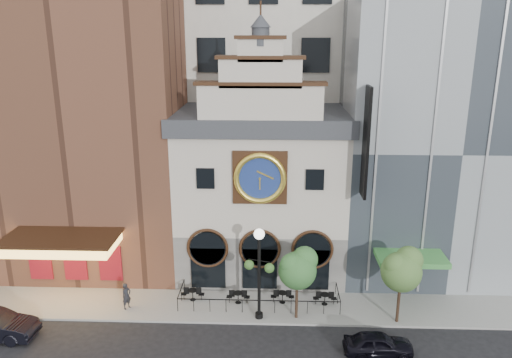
{
  "coord_description": "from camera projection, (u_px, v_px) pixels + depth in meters",
  "views": [
    {
      "loc": [
        0.9,
        -27.47,
        17.85
      ],
      "look_at": [
        -0.34,
        6.0,
        7.83
      ],
      "focal_mm": 35.0,
      "sensor_mm": 36.0,
      "label": 1
    }
  ],
  "objects": [
    {
      "name": "pedestrian",
      "position": [
        127.0,
        296.0,
        32.82
      ],
      "size": [
        0.74,
        0.78,
        1.8
      ],
      "primitive_type": "imported",
      "rotation": [
        0.0,
        0.0,
        0.93
      ],
      "color": "black",
      "rests_on": "sidewalk"
    },
    {
      "name": "retail_building",
      "position": [
        434.0,
        136.0,
        37.64
      ],
      "size": [
        14.0,
        14.4,
        20.0
      ],
      "color": "gray",
      "rests_on": "ground"
    },
    {
      "name": "bistro_0",
      "position": [
        193.0,
        294.0,
        33.95
      ],
      "size": [
        1.58,
        0.68,
        0.9
      ],
      "color": "black",
      "rests_on": "sidewalk"
    },
    {
      "name": "car_right",
      "position": [
        378.0,
        344.0,
        28.44
      ],
      "size": [
        4.0,
        1.7,
        1.35
      ],
      "primitive_type": "imported",
      "rotation": [
        0.0,
        0.0,
        1.6
      ],
      "color": "black",
      "rests_on": "ground"
    },
    {
      "name": "bistro_3",
      "position": [
        325.0,
        298.0,
        33.41
      ],
      "size": [
        1.58,
        0.68,
        0.9
      ],
      "color": "black",
      "rests_on": "sidewalk"
    },
    {
      "name": "theater_building",
      "position": [
        91.0,
        102.0,
        37.83
      ],
      "size": [
        14.0,
        15.6,
        25.0
      ],
      "color": "brown",
      "rests_on": "ground"
    },
    {
      "name": "clock_building",
      "position": [
        261.0,
        187.0,
        37.02
      ],
      "size": [
        12.6,
        8.78,
        18.65
      ],
      "color": "#605E5B",
      "rests_on": "ground"
    },
    {
      "name": "cafe_railing",
      "position": [
        259.0,
        296.0,
        33.67
      ],
      "size": [
        10.6,
        2.6,
        0.9
      ],
      "primitive_type": null,
      "color": "black",
      "rests_on": "sidewalk"
    },
    {
      "name": "sidewalk",
      "position": [
        259.0,
        303.0,
        33.82
      ],
      "size": [
        44.0,
        5.0,
        0.15
      ],
      "primitive_type": "cube",
      "color": "gray",
      "rests_on": "ground"
    },
    {
      "name": "tree_left",
      "position": [
        298.0,
        268.0,
        31.05
      ],
      "size": [
        2.49,
        2.39,
        4.79
      ],
      "color": "#382619",
      "rests_on": "sidewalk"
    },
    {
      "name": "ground",
      "position": [
        258.0,
        325.0,
        31.44
      ],
      "size": [
        120.0,
        120.0,
        0.0
      ],
      "primitive_type": "plane",
      "color": "black",
      "rests_on": "ground"
    },
    {
      "name": "tree_right",
      "position": [
        402.0,
        269.0,
        30.56
      ],
      "size": [
        2.6,
        2.5,
        5.0
      ],
      "color": "#382619",
      "rests_on": "sidewalk"
    },
    {
      "name": "bistro_2",
      "position": [
        282.0,
        296.0,
        33.63
      ],
      "size": [
        1.58,
        0.68,
        0.9
      ],
      "color": "black",
      "rests_on": "sidewalk"
    },
    {
      "name": "bistro_1",
      "position": [
        238.0,
        297.0,
        33.59
      ],
      "size": [
        1.58,
        0.68,
        0.9
      ],
      "color": "black",
      "rests_on": "sidewalk"
    },
    {
      "name": "office_tower",
      "position": [
        266.0,
        5.0,
        44.86
      ],
      "size": [
        20.0,
        16.0,
        40.0
      ],
      "primitive_type": "cube",
      "color": "beige",
      "rests_on": "ground"
    },
    {
      "name": "lamppost",
      "position": [
        259.0,
        264.0,
        30.91
      ],
      "size": [
        1.9,
        1.02,
        6.12
      ],
      "rotation": [
        0.0,
        0.0,
        -0.31
      ],
      "color": "black",
      "rests_on": "sidewalk"
    }
  ]
}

